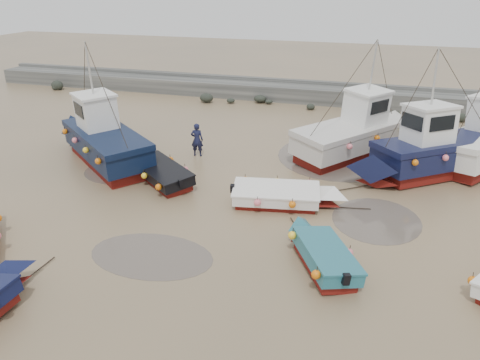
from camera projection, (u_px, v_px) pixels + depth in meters
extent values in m
plane|color=#907653|center=(251.00, 240.00, 17.69)|extent=(120.00, 120.00, 0.00)
cube|color=slate|center=(328.00, 96.00, 36.74)|extent=(60.00, 2.20, 1.20)
cube|color=slate|center=(330.00, 83.00, 37.51)|extent=(60.00, 0.60, 0.25)
ellipsoid|color=black|center=(395.00, 114.00, 32.88)|extent=(0.84, 0.86, 0.51)
ellipsoid|color=black|center=(434.00, 111.00, 33.48)|extent=(0.98, 1.07, 0.72)
ellipsoid|color=black|center=(260.00, 99.00, 36.86)|extent=(0.99, 0.80, 0.58)
ellipsoid|color=black|center=(56.00, 87.00, 41.18)|extent=(0.65, 0.64, 0.43)
ellipsoid|color=black|center=(463.00, 117.00, 32.51)|extent=(0.61, 0.47, 0.46)
ellipsoid|color=black|center=(269.00, 102.00, 36.54)|extent=(0.61, 0.53, 0.32)
ellipsoid|color=black|center=(206.00, 98.00, 36.97)|extent=(1.09, 0.88, 0.72)
ellipsoid|color=black|center=(231.00, 101.00, 36.79)|extent=(0.65, 0.60, 0.37)
ellipsoid|color=black|center=(461.00, 118.00, 32.02)|extent=(0.88, 0.64, 0.62)
ellipsoid|color=black|center=(311.00, 107.00, 35.03)|extent=(0.64, 0.62, 0.48)
ellipsoid|color=black|center=(57.00, 85.00, 41.21)|extent=(1.10, 0.87, 0.86)
ellipsoid|color=black|center=(434.00, 114.00, 33.40)|extent=(0.55, 0.45, 0.29)
cylinder|color=brown|center=(152.00, 255.00, 16.71)|extent=(4.59, 4.59, 0.01)
cylinder|color=brown|center=(376.00, 220.00, 19.17)|extent=(3.59, 3.59, 0.01)
cylinder|color=brown|center=(121.00, 171.00, 23.95)|extent=(3.83, 3.83, 0.01)
cylinder|color=brown|center=(339.00, 156.00, 26.01)|extent=(6.75, 6.75, 0.01)
sphere|color=orange|center=(0.00, 220.00, 17.85)|extent=(0.30, 0.30, 0.30)
pyramid|color=#0D1237|center=(8.00, 264.00, 14.46)|extent=(1.75, 0.75, 0.90)
cylinder|color=black|center=(35.00, 273.00, 15.66)|extent=(0.09, 2.00, 0.04)
cube|color=maroon|center=(323.00, 266.00, 15.84)|extent=(2.42, 3.08, 0.30)
cube|color=#236573|center=(324.00, 256.00, 15.69)|extent=(2.70, 3.37, 0.45)
pyramid|color=#236573|center=(307.00, 219.00, 17.21)|extent=(1.57, 1.30, 0.90)
cube|color=brown|center=(325.00, 252.00, 15.63)|extent=(2.22, 2.80, 0.10)
cube|color=#236573|center=(325.00, 250.00, 15.59)|extent=(2.79, 3.45, 0.07)
cube|color=black|center=(344.00, 280.00, 14.18)|extent=(0.28, 0.26, 0.35)
cylinder|color=black|center=(298.00, 230.00, 18.33)|extent=(0.99, 1.77, 0.04)
sphere|color=orange|center=(314.00, 278.00, 14.40)|extent=(0.30, 0.30, 0.30)
sphere|color=orange|center=(347.00, 251.00, 15.80)|extent=(0.30, 0.30, 0.30)
sphere|color=orange|center=(290.00, 238.00, 16.60)|extent=(0.30, 0.30, 0.30)
sphere|color=orange|center=(475.00, 279.00, 14.33)|extent=(0.30, 0.30, 0.30)
cube|color=maroon|center=(163.00, 179.00, 22.64)|extent=(3.68, 3.31, 0.30)
cube|color=black|center=(163.00, 172.00, 22.49)|extent=(4.04, 3.66, 0.45)
pyramid|color=black|center=(142.00, 150.00, 24.07)|extent=(1.52, 1.66, 0.90)
cube|color=brown|center=(162.00, 169.00, 22.43)|extent=(3.35, 3.03, 0.10)
cube|color=black|center=(162.00, 167.00, 22.39)|extent=(4.14, 3.76, 0.07)
cube|color=black|center=(182.00, 183.00, 20.87)|extent=(0.28, 0.28, 0.35)
cylinder|color=black|center=(137.00, 161.00, 25.16)|extent=(1.59, 1.28, 0.04)
sphere|color=orange|center=(160.00, 185.00, 20.81)|extent=(0.30, 0.30, 0.30)
sphere|color=orange|center=(187.00, 171.00, 22.32)|extent=(0.30, 0.30, 0.30)
sphere|color=orange|center=(145.00, 174.00, 21.99)|extent=(0.30, 0.30, 0.30)
sphere|color=orange|center=(172.00, 161.00, 23.51)|extent=(0.30, 0.30, 0.30)
sphere|color=orange|center=(132.00, 164.00, 23.17)|extent=(0.30, 0.30, 0.30)
cube|color=maroon|center=(276.00, 202.00, 20.37)|extent=(3.57, 1.99, 0.30)
cube|color=white|center=(276.00, 194.00, 20.22)|extent=(3.86, 2.28, 0.45)
pyramid|color=white|center=(327.00, 187.00, 19.80)|extent=(0.99, 1.77, 0.90)
cube|color=brown|center=(276.00, 191.00, 20.16)|extent=(3.23, 1.85, 0.10)
cube|color=white|center=(276.00, 189.00, 20.12)|extent=(3.95, 2.36, 0.07)
cube|color=black|center=(233.00, 188.00, 20.36)|extent=(0.22, 0.25, 0.35)
cylinder|color=black|center=(347.00, 208.00, 20.08)|extent=(1.98, 0.39, 0.04)
sphere|color=orange|center=(245.00, 181.00, 21.21)|extent=(0.30, 0.30, 0.30)
sphere|color=orange|center=(258.00, 200.00, 19.39)|extent=(0.30, 0.30, 0.30)
sphere|color=orange|center=(277.00, 183.00, 21.05)|extent=(0.30, 0.30, 0.30)
sphere|color=orange|center=(292.00, 202.00, 19.23)|extent=(0.30, 0.30, 0.30)
sphere|color=orange|center=(309.00, 185.00, 20.89)|extent=(0.30, 0.30, 0.30)
cube|color=maroon|center=(109.00, 160.00, 24.72)|extent=(6.31, 5.63, 0.55)
cube|color=black|center=(108.00, 146.00, 24.43)|extent=(6.90, 6.21, 0.95)
pyramid|color=black|center=(82.00, 116.00, 27.18)|extent=(2.63, 2.79, 1.40)
cube|color=brown|center=(106.00, 137.00, 24.22)|extent=(6.72, 6.04, 0.08)
cube|color=black|center=(106.00, 134.00, 24.16)|extent=(7.06, 6.35, 0.30)
cube|color=white|center=(98.00, 112.00, 24.49)|extent=(2.63, 2.58, 1.70)
cube|color=white|center=(96.00, 95.00, 24.13)|extent=(2.84, 2.79, 0.12)
cube|color=black|center=(91.00, 103.00, 25.16)|extent=(0.94, 1.16, 0.68)
cylinder|color=#B7B7B2|center=(92.00, 68.00, 23.59)|extent=(0.10, 0.10, 2.60)
cylinder|color=black|center=(81.00, 139.00, 28.70)|extent=(2.37, 1.91, 0.05)
sphere|color=#EF727F|center=(99.00, 161.00, 21.51)|extent=(0.30, 0.30, 0.30)
sphere|color=#EF727F|center=(145.00, 145.00, 23.59)|extent=(0.30, 0.30, 0.30)
sphere|color=#EF727F|center=(87.00, 150.00, 22.90)|extent=(0.30, 0.30, 0.30)
sphere|color=#EF727F|center=(131.00, 135.00, 24.97)|extent=(0.30, 0.30, 0.30)
sphere|color=#EF727F|center=(76.00, 140.00, 24.29)|extent=(0.30, 0.30, 0.30)
sphere|color=#EF727F|center=(119.00, 127.00, 26.36)|extent=(0.30, 0.30, 0.30)
sphere|color=#EF727F|center=(66.00, 131.00, 25.67)|extent=(0.30, 0.30, 0.30)
cube|color=maroon|center=(348.00, 151.00, 25.88)|extent=(5.40, 6.48, 0.55)
cube|color=beige|center=(349.00, 139.00, 25.59)|extent=(5.96, 7.08, 0.95)
pyramid|color=beige|center=(395.00, 114.00, 27.58)|extent=(2.77, 2.54, 1.40)
cube|color=brown|center=(350.00, 130.00, 25.38)|extent=(5.79, 6.89, 0.08)
cube|color=beige|center=(350.00, 127.00, 25.32)|extent=(6.09, 7.23, 0.30)
cube|color=white|center=(363.00, 107.00, 25.47)|extent=(2.52, 2.60, 1.70)
cube|color=white|center=(365.00, 90.00, 25.11)|extent=(2.72, 2.80, 0.12)
cube|color=black|center=(376.00, 100.00, 25.94)|extent=(1.19, 0.86, 0.68)
cylinder|color=#B7B7B2|center=(368.00, 65.00, 24.57)|extent=(0.10, 0.10, 2.60)
cylinder|color=black|center=(403.00, 138.00, 28.88)|extent=(1.77, 2.48, 0.05)
sphere|color=#EF727F|center=(296.00, 136.00, 24.84)|extent=(0.30, 0.30, 0.30)
sphere|color=#EF727F|center=(348.00, 145.00, 23.56)|extent=(0.30, 0.30, 0.30)
sphere|color=#EF727F|center=(325.00, 129.00, 26.08)|extent=(0.30, 0.30, 0.30)
sphere|color=#EF727F|center=(376.00, 136.00, 24.80)|extent=(0.30, 0.30, 0.30)
sphere|color=#EF727F|center=(351.00, 122.00, 27.33)|extent=(0.30, 0.30, 0.30)
sphere|color=#EF727F|center=(401.00, 129.00, 26.05)|extent=(0.30, 0.30, 0.30)
cube|color=maroon|center=(437.00, 170.00, 23.45)|extent=(6.05, 5.34, 0.55)
cube|color=#121636|center=(439.00, 156.00, 23.15)|extent=(6.62, 5.89, 0.95)
pyramid|color=#121636|center=(376.00, 152.00, 21.62)|extent=(2.58, 2.75, 1.40)
cube|color=brown|center=(441.00, 146.00, 22.94)|extent=(6.44, 5.72, 0.08)
cube|color=#121636|center=(442.00, 143.00, 22.89)|extent=(6.76, 6.02, 0.30)
cube|color=white|center=(430.00, 126.00, 22.21)|extent=(2.60, 2.54, 1.70)
cube|color=white|center=(434.00, 107.00, 21.85)|extent=(2.81, 2.74, 0.12)
cube|color=black|center=(414.00, 123.00, 21.78)|extent=(0.91, 1.14, 0.68)
cylinder|color=#B7B7B2|center=(438.00, 78.00, 21.31)|extent=(0.10, 0.10, 2.60)
cylinder|color=black|center=(353.00, 188.00, 21.94)|extent=(2.40, 1.88, 0.05)
sphere|color=#EF727F|center=(449.00, 137.00, 24.69)|extent=(0.30, 0.30, 0.30)
sphere|color=#EF727F|center=(475.00, 155.00, 22.17)|extent=(0.30, 0.30, 0.30)
sphere|color=#EF727F|center=(422.00, 141.00, 24.13)|extent=(0.30, 0.30, 0.30)
sphere|color=#EF727F|center=(446.00, 160.00, 21.61)|extent=(0.30, 0.30, 0.30)
sphere|color=#EF727F|center=(395.00, 145.00, 23.56)|extent=(0.30, 0.30, 0.30)
sphere|color=#EF727F|center=(416.00, 165.00, 21.04)|extent=(0.30, 0.30, 0.30)
cube|color=maroon|center=(480.00, 162.00, 24.41)|extent=(5.28, 6.17, 0.55)
sphere|color=#EF727F|center=(431.00, 144.00, 23.60)|extent=(0.30, 0.30, 0.30)
sphere|color=#EF727F|center=(453.00, 137.00, 24.74)|extent=(0.30, 0.30, 0.30)
sphere|color=#EF727F|center=(472.00, 130.00, 25.88)|extent=(0.30, 0.30, 0.30)
imported|color=#151835|center=(198.00, 156.00, 26.06)|extent=(0.74, 0.55, 1.87)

